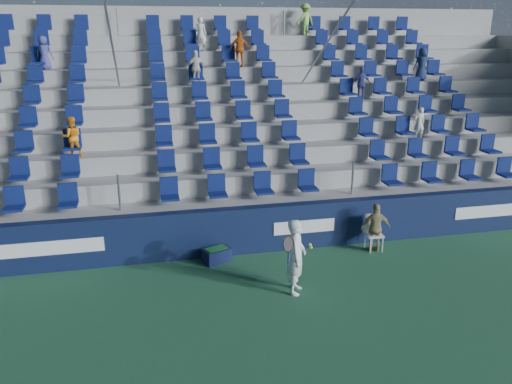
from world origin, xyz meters
TOP-DOWN VIEW (x-y plane):
  - ground at (0.00, 0.00)m, footprint 70.00×70.00m
  - sponsor_wall at (0.00, 3.15)m, footprint 24.00×0.32m
  - grandstand at (-0.01, 8.24)m, footprint 24.00×8.17m
  - tennis_player at (0.66, 0.92)m, footprint 0.70×0.71m
  - line_judge_chair at (3.22, 2.65)m, footprint 0.43×0.44m
  - line_judge at (3.22, 2.50)m, footprint 0.79×0.42m
  - ball_bin at (-0.79, 2.75)m, footprint 0.74×0.62m

SIDE VIEW (x-z plane):
  - ground at x=0.00m, z-range 0.00..0.00m
  - ball_bin at x=-0.79m, z-range 0.02..0.37m
  - line_judge_chair at x=3.22m, z-range 0.06..0.99m
  - sponsor_wall at x=0.00m, z-range 0.00..1.20m
  - line_judge at x=3.22m, z-range 0.00..1.28m
  - tennis_player at x=0.66m, z-range 0.00..1.66m
  - grandstand at x=-0.01m, z-range -1.18..5.45m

